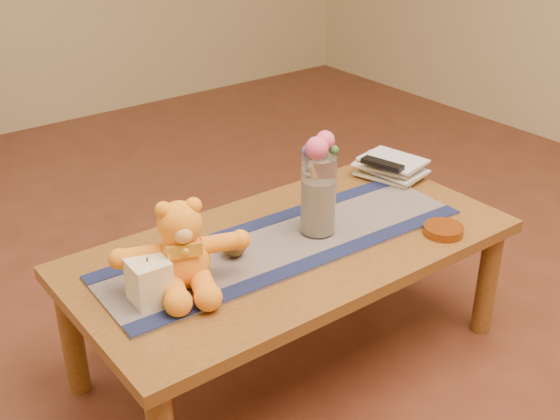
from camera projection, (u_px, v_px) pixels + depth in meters
floor at (292, 356)px, 2.40m from camera, size 5.50×5.50×0.00m
coffee_table_top at (293, 248)px, 2.20m from camera, size 1.40×0.70×0.04m
table_leg_fr at (487, 281)px, 2.44m from camera, size 0.07×0.07×0.41m
table_leg_bl at (72, 336)px, 2.17m from camera, size 0.07×0.07×0.41m
table_leg_br at (372, 219)px, 2.86m from camera, size 0.07×0.07×0.41m
persian_runner at (286, 243)px, 2.18m from camera, size 1.21×0.39×0.01m
runner_border_near at (314, 261)px, 2.08m from camera, size 1.20×0.10×0.00m
runner_border_far at (260, 223)px, 2.29m from camera, size 1.20×0.10×0.00m
teddy_bear at (181, 245)px, 1.92m from camera, size 0.44×0.40×0.25m
pillar_candle at (149, 281)px, 1.87m from camera, size 0.11×0.11×0.12m
candle_wick at (147, 259)px, 1.84m from camera, size 0.00×0.00×0.01m
glass_vase at (318, 195)px, 2.18m from camera, size 0.11×0.11×0.26m
potpourri_fill at (318, 206)px, 2.20m from camera, size 0.09×0.09×0.18m
rose_left at (317, 148)px, 2.09m from camera, size 0.07×0.07×0.07m
rose_right at (325, 140)px, 2.12m from camera, size 0.06×0.06×0.06m
blue_flower_back at (315, 144)px, 2.14m from camera, size 0.04×0.04×0.04m
blue_flower_side at (308, 151)px, 2.11m from camera, size 0.04×0.04×0.04m
leaf_sprig at (334, 150)px, 2.12m from camera, size 0.03×0.03×0.03m
bronze_ball at (234, 245)px, 2.09m from camera, size 0.10×0.10×0.08m
book_bottom at (379, 182)px, 2.57m from camera, size 0.22×0.26×0.02m
book_lower at (381, 177)px, 2.56m from camera, size 0.20×0.25×0.02m
book_upper at (378, 173)px, 2.55m from camera, size 0.23×0.27×0.02m
book_top at (381, 168)px, 2.55m from camera, size 0.20×0.25×0.02m
tv_remote at (382, 164)px, 2.53m from camera, size 0.08×0.17×0.02m
amber_dish at (443, 230)px, 2.24m from camera, size 0.16×0.16×0.03m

